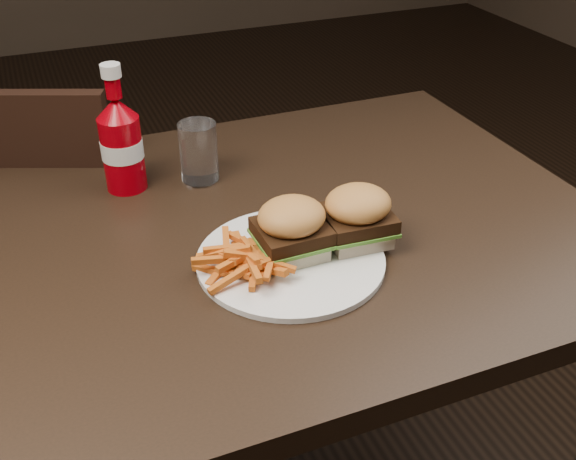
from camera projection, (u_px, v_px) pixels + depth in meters
name	position (u px, v px, depth m)	size (l,w,h in m)	color
dining_table	(227.00, 243.00, 1.05)	(1.20, 0.80, 0.04)	black
chair_far	(63.00, 248.00, 1.57)	(0.43, 0.43, 0.04)	black
plate	(291.00, 260.00, 0.97)	(0.27, 0.27, 0.01)	white
sandwich_half_a	(292.00, 247.00, 0.97)	(0.09, 0.08, 0.02)	beige
sandwich_half_b	(356.00, 233.00, 1.00)	(0.09, 0.08, 0.02)	beige
fries_pile	(245.00, 256.00, 0.93)	(0.12, 0.12, 0.05)	#C16827
ketchup_bottle	(123.00, 156.00, 1.13)	(0.07, 0.07, 0.14)	#98000A
tumbler	(199.00, 152.00, 1.15)	(0.07, 0.07, 0.10)	white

